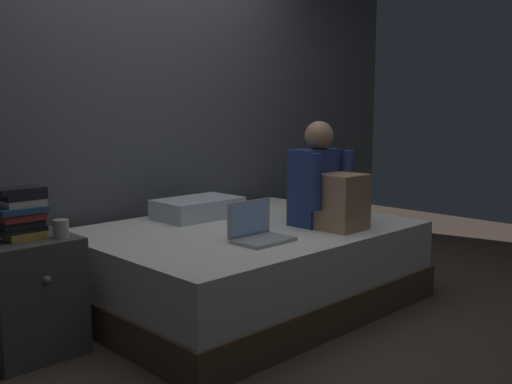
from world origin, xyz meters
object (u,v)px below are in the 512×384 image
nightstand (29,296)px  book_stack (21,213)px  bed (247,266)px  mug (61,229)px  laptop (258,231)px  pillow (198,208)px  person_sitting (326,187)px

nightstand → book_stack: 0.43m
nightstand → bed: bearing=-9.9°
bed → mug: (-1.17, 0.11, 0.39)m
nightstand → laptop: size_ratio=1.86×
pillow → bed: bearing=-86.2°
nightstand → book_stack: size_ratio=2.35×
pillow → book_stack: size_ratio=2.21×
bed → pillow: 0.55m
bed → laptop: bearing=-125.1°
nightstand → person_sitting: bearing=-19.0°
bed → pillow: (-0.03, 0.45, 0.32)m
pillow → book_stack: 1.32m
pillow → mug: size_ratio=6.22×
bed → pillow: pillow is taller
bed → mug: bearing=174.8°
bed → book_stack: size_ratio=7.90×
person_sitting → mug: person_sitting is taller
nightstand → person_sitting: person_sitting is taller
bed → mug: mug is taller
person_sitting → mug: bearing=163.5°
nightstand → person_sitting: (1.65, -0.57, 0.45)m
bed → book_stack: (-1.32, 0.21, 0.48)m
person_sitting → mug: size_ratio=7.28×
laptop → book_stack: book_stack is taller
pillow → person_sitting: bearing=-64.4°
laptop → book_stack: size_ratio=1.26×
person_sitting → laptop: size_ratio=2.05×
nightstand → pillow: size_ratio=1.06×
laptop → pillow: bearing=75.5°
person_sitting → laptop: (-0.58, 0.01, -0.20)m
book_stack → mug: book_stack is taller
laptop → pillow: 0.81m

